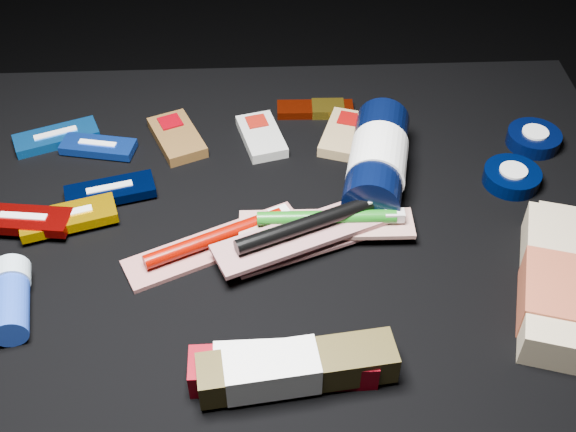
{
  "coord_description": "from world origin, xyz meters",
  "views": [
    {
      "loc": [
        -0.01,
        -0.65,
        1.06
      ],
      "look_at": [
        0.01,
        0.01,
        0.42
      ],
      "focal_mm": 45.0,
      "sensor_mm": 36.0,
      "label": 1
    }
  ],
  "objects_px": {
    "bodywash_bottle": "(557,285)",
    "deodorant_stick": "(11,298)",
    "lotion_bottle": "(377,160)",
    "toothpaste_carton_red": "(275,368)"
  },
  "relations": [
    {
      "from": "bodywash_bottle",
      "to": "deodorant_stick",
      "type": "bearing_deg",
      "value": -163.81
    },
    {
      "from": "deodorant_stick",
      "to": "lotion_bottle",
      "type": "bearing_deg",
      "value": 13.34
    },
    {
      "from": "lotion_bottle",
      "to": "bodywash_bottle",
      "type": "distance_m",
      "value": 0.28
    },
    {
      "from": "lotion_bottle",
      "to": "toothpaste_carton_red",
      "type": "distance_m",
      "value": 0.34
    },
    {
      "from": "bodywash_bottle",
      "to": "toothpaste_carton_red",
      "type": "distance_m",
      "value": 0.34
    },
    {
      "from": "lotion_bottle",
      "to": "bodywash_bottle",
      "type": "height_order",
      "value": "lotion_bottle"
    },
    {
      "from": "lotion_bottle",
      "to": "deodorant_stick",
      "type": "distance_m",
      "value": 0.49
    },
    {
      "from": "lotion_bottle",
      "to": "toothpaste_carton_red",
      "type": "height_order",
      "value": "lotion_bottle"
    },
    {
      "from": "deodorant_stick",
      "to": "toothpaste_carton_red",
      "type": "bearing_deg",
      "value": -30.93
    },
    {
      "from": "deodorant_stick",
      "to": "bodywash_bottle",
      "type": "bearing_deg",
      "value": -12.38
    }
  ]
}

